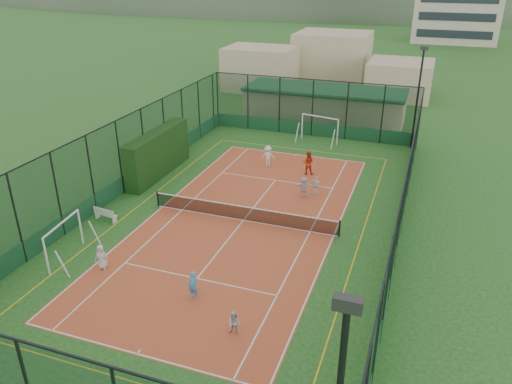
% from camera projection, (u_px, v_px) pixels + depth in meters
% --- Properties ---
extents(ground, '(300.00, 300.00, 0.00)m').
position_uv_depth(ground, '(243.00, 221.00, 29.96)').
color(ground, '#1A4D1D').
rests_on(ground, ground).
extents(court_slab, '(11.17, 23.97, 0.01)m').
position_uv_depth(court_slab, '(243.00, 220.00, 29.96)').
color(court_slab, '#C2542B').
rests_on(court_slab, ground).
extents(tennis_net, '(11.67, 0.12, 1.06)m').
position_uv_depth(tennis_net, '(243.00, 213.00, 29.74)').
color(tennis_net, black).
rests_on(tennis_net, ground).
extents(perimeter_fence, '(18.12, 34.12, 5.00)m').
position_uv_depth(perimeter_fence, '(243.00, 183.00, 28.90)').
color(perimeter_fence, '#11331D').
rests_on(perimeter_fence, ground).
extents(floodlight_ne, '(0.60, 0.26, 8.25)m').
position_uv_depth(floodlight_ne, '(417.00, 99.00, 39.80)').
color(floodlight_ne, black).
rests_on(floodlight_ne, ground).
extents(clubhouse, '(15.20, 7.20, 3.15)m').
position_uv_depth(clubhouse, '(324.00, 104.00, 48.09)').
color(clubhouse, tan).
rests_on(clubhouse, ground).
extents(distant_hills, '(200.00, 60.00, 24.00)m').
position_uv_depth(distant_hills, '(411.00, 10.00, 158.12)').
color(distant_hills, '#384C33').
rests_on(distant_hills, ground).
extents(hedge_left, '(1.11, 7.40, 3.24)m').
position_uv_depth(hedge_left, '(158.00, 154.00, 35.75)').
color(hedge_left, black).
rests_on(hedge_left, ground).
extents(white_bench, '(1.59, 0.64, 0.87)m').
position_uv_depth(white_bench, '(106.00, 214.00, 29.83)').
color(white_bench, white).
rests_on(white_bench, ground).
extents(futsal_goal_near, '(3.30, 1.29, 2.07)m').
position_uv_depth(futsal_goal_near, '(64.00, 241.00, 25.74)').
color(futsal_goal_near, white).
rests_on(futsal_goal_near, ground).
extents(futsal_goal_far, '(3.58, 1.73, 2.22)m').
position_uv_depth(futsal_goal_far, '(319.00, 129.00, 42.50)').
color(futsal_goal_far, white).
rests_on(futsal_goal_far, ground).
extents(child_near_left, '(0.74, 0.60, 1.32)m').
position_uv_depth(child_near_left, '(101.00, 257.00, 25.05)').
color(child_near_left, silver).
rests_on(child_near_left, court_slab).
extents(child_near_mid, '(0.52, 0.35, 1.40)m').
position_uv_depth(child_near_mid, '(193.00, 285.00, 22.78)').
color(child_near_mid, '#4798CA').
rests_on(child_near_mid, court_slab).
extents(child_near_right, '(0.58, 0.47, 1.13)m').
position_uv_depth(child_near_right, '(234.00, 323.00, 20.61)').
color(child_near_right, silver).
rests_on(child_near_right, court_slab).
extents(child_far_left, '(1.15, 0.86, 1.59)m').
position_uv_depth(child_far_left, '(268.00, 156.00, 37.61)').
color(child_far_left, white).
rests_on(child_far_left, court_slab).
extents(child_far_right, '(0.79, 0.41, 1.29)m').
position_uv_depth(child_far_right, '(316.00, 185.00, 33.05)').
color(child_far_right, white).
rests_on(child_far_right, court_slab).
extents(child_far_back, '(1.34, 0.75, 1.38)m').
position_uv_depth(child_far_back, '(304.00, 187.00, 32.71)').
color(child_far_back, silver).
rests_on(child_far_back, court_slab).
extents(coach, '(0.94, 0.78, 1.76)m').
position_uv_depth(coach, '(308.00, 163.00, 36.10)').
color(coach, red).
rests_on(coach, court_slab).
extents(tennis_balls, '(3.96, 1.29, 0.07)m').
position_uv_depth(tennis_balls, '(248.00, 210.00, 31.16)').
color(tennis_balls, '#CCE033').
rests_on(tennis_balls, court_slab).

